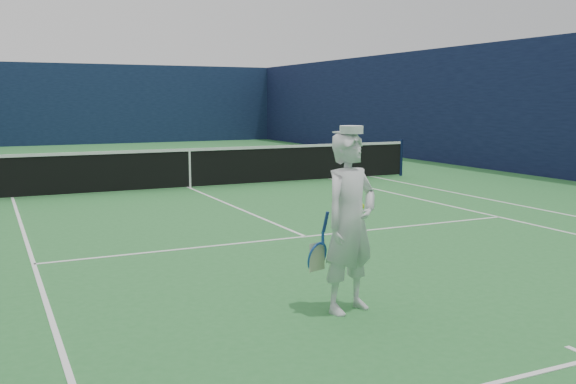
# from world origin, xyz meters

# --- Properties ---
(ground) EXTENTS (80.00, 80.00, 0.00)m
(ground) POSITION_xyz_m (0.00, 0.00, 0.00)
(ground) COLOR #2B7234
(ground) RESTS_ON ground
(court_markings) EXTENTS (11.03, 23.83, 0.01)m
(court_markings) POSITION_xyz_m (0.00, 0.00, 0.00)
(court_markings) COLOR white
(court_markings) RESTS_ON ground
(windscreen_fence) EXTENTS (20.12, 36.12, 4.00)m
(windscreen_fence) POSITION_xyz_m (0.00, 0.00, 2.00)
(windscreen_fence) COLOR #0F1B39
(windscreen_fence) RESTS_ON ground
(tennis_net) EXTENTS (12.88, 0.09, 1.07)m
(tennis_net) POSITION_xyz_m (0.00, 0.00, 0.55)
(tennis_net) COLOR #141E4C
(tennis_net) RESTS_ON ground
(tennis_player) EXTENTS (0.87, 0.63, 1.94)m
(tennis_player) POSITION_xyz_m (-1.25, -9.87, 0.95)
(tennis_player) COLOR silver
(tennis_player) RESTS_ON ground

